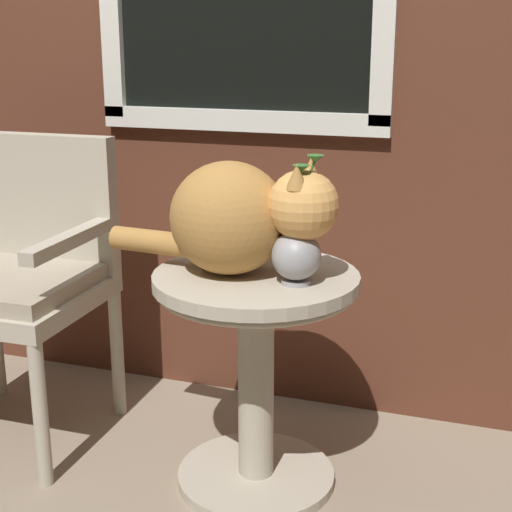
% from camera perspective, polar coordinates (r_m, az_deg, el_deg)
% --- Properties ---
extents(back_wall, '(4.00, 0.07, 2.60)m').
position_cam_1_polar(back_wall, '(2.60, -1.13, 16.96)').
color(back_wall, '#562D1E').
rests_on(back_wall, ground_plane).
extents(wicker_side_table, '(0.57, 0.57, 0.64)m').
position_cam_1_polar(wicker_side_table, '(2.16, 0.00, -6.62)').
color(wicker_side_table, '#B2A893').
rests_on(wicker_side_table, ground_plane).
extents(wicker_chair, '(0.54, 0.51, 0.96)m').
position_cam_1_polar(wicker_chair, '(2.56, -17.23, -0.75)').
color(wicker_chair, '#B2A893').
rests_on(wicker_chair, ground_plane).
extents(cat, '(0.67, 0.33, 0.32)m').
position_cam_1_polar(cat, '(2.05, -1.29, 2.97)').
color(cat, '#AD7A3D').
rests_on(cat, wicker_side_table).
extents(pewter_vase_with_ivy, '(0.13, 0.13, 0.34)m').
position_cam_1_polar(pewter_vase_with_ivy, '(1.98, 3.05, 0.61)').
color(pewter_vase_with_ivy, '#99999E').
rests_on(pewter_vase_with_ivy, wicker_side_table).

